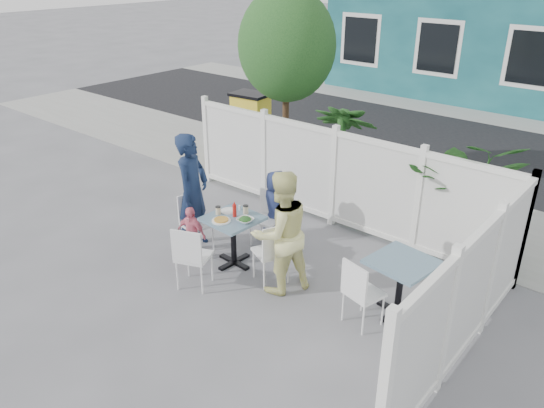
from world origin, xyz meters
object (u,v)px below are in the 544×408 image
Objects in this scene: chair_near at (191,254)px; boy at (276,207)px; spare_table at (401,273)px; chair_right at (273,249)px; man at (193,192)px; woman at (281,233)px; toddler at (191,234)px; utility_cabinet at (251,126)px; chair_left at (194,218)px; chair_back at (268,214)px; main_table at (233,228)px.

boy is at bearing 66.98° from chair_near.
chair_right is at bearing -163.80° from spare_table.
man is at bearing 112.45° from chair_right.
chair_near reaches higher than spare_table.
woman is (-1.45, -0.50, 0.25)m from spare_table.
man is 0.63m from toddler.
utility_cabinet is 1.67× the size of spare_table.
chair_right is 1.33m from toddler.
chair_near is at bearing 56.34° from chair_left.
chair_back is 1.17m from man.
chair_right is 1.01× the size of chair_near.
man is 2.12× the size of toddler.
spare_table is 0.93× the size of chair_left.
woman is at bearing -77.39° from chair_right.
spare_table is 3.22m from man.
main_table is at bearing -169.52° from spare_table.
man is at bearing 112.67° from chair_near.
utility_cabinet is 1.47× the size of chair_right.
chair_back is 0.99× the size of toddler.
main_table is at bearing 20.51° from toddler.
toddler is (2.30, -3.84, -0.25)m from utility_cabinet.
woman is 1.98× the size of toddler.
spare_table is 2.43m from chair_back.
main_table is 0.89× the size of chair_back.
man reaches higher than chair_left.
chair_near is (0.78, -0.77, 0.02)m from chair_left.
boy is (-2.34, 0.48, -0.01)m from spare_table.
chair_left reaches higher than toddler.
chair_left is 0.95× the size of chair_near.
chair_near is 1.72m from boy.
utility_cabinet is at bearing 9.94° from man.
chair_left is 1.52m from chair_right.
man reaches higher than chair_back.
utility_cabinet is 0.76× the size of man.
chair_back is 0.73× the size of boy.
man is (-0.77, -0.78, 0.40)m from chair_back.
woman is (1.72, -0.07, -0.06)m from man.
utility_cabinet is 3.89m from boy.
chair_back is (-2.40, 0.36, -0.10)m from spare_table.
toddler is (-0.57, -1.22, -0.15)m from boy.
chair_left is at bearing -157.04° from man.
toddler is at bearing 72.87° from boy.
chair_right is 1.09× the size of chair_back.
utility_cabinet is at bearing -53.35° from chair_back.
man is 1.07× the size of woman.
chair_left is 1.09m from chair_near.
spare_table reaches higher than main_table.
man is 1.27m from boy.
utility_cabinet is 6.06m from spare_table.
chair_right is 0.34m from woman.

